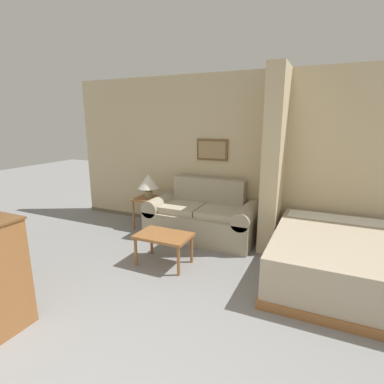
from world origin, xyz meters
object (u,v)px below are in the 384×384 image
Objects in this scene: coffee_table at (164,238)px; bed at (344,259)px; table_lamp at (148,182)px; couch at (202,217)px.

bed reaches higher than coffee_table.
table_lamp reaches higher than coffee_table.
couch is 0.91× the size of bed.
table_lamp is at bearing 129.94° from coffee_table.
coffee_table is at bearing -166.59° from bed.
bed is at bearing -11.22° from table_lamp.
coffee_table is at bearing -94.79° from couch.
couch is at bearing 85.21° from coffee_table.
coffee_table is 2.20m from bed.
table_lamp reaches higher than bed.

